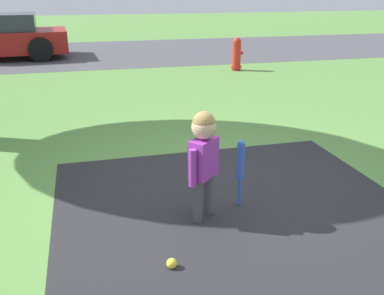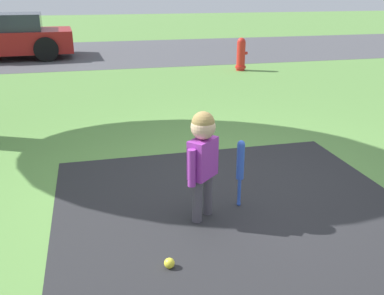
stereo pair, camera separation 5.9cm
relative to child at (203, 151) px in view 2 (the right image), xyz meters
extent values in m
plane|color=#5B8C42|center=(0.38, 0.62, -0.65)|extent=(60.00, 60.00, 0.00)
cube|color=#4C4C51|center=(0.38, 10.69, -0.65)|extent=(40.00, 6.00, 0.01)
cylinder|color=#4C4751|center=(-0.07, -0.06, -0.45)|extent=(0.09, 0.09, 0.41)
cylinder|color=#4C4751|center=(0.07, 0.06, -0.45)|extent=(0.09, 0.09, 0.41)
cube|color=purple|center=(0.00, 0.00, -0.07)|extent=(0.30, 0.30, 0.35)
cylinder|color=purple|center=(-0.13, -0.11, -0.10)|extent=(0.07, 0.07, 0.33)
cylinder|color=purple|center=(0.13, 0.11, -0.10)|extent=(0.07, 0.07, 0.33)
sphere|color=#D8AD8C|center=(0.00, 0.00, 0.22)|extent=(0.21, 0.21, 0.21)
sphere|color=#997A47|center=(0.00, 0.00, 0.25)|extent=(0.20, 0.20, 0.20)
sphere|color=blue|center=(0.40, 0.14, -0.63)|extent=(0.04, 0.04, 0.04)
cylinder|color=blue|center=(0.40, 0.14, -0.51)|extent=(0.03, 0.03, 0.28)
cylinder|color=blue|center=(0.40, 0.14, -0.19)|extent=(0.07, 0.07, 0.35)
sphere|color=blue|center=(0.40, 0.14, -0.02)|extent=(0.07, 0.07, 0.07)
sphere|color=yellow|center=(-0.43, -0.67, -0.61)|extent=(0.08, 0.08, 0.08)
cylinder|color=red|center=(2.80, 6.83, -0.30)|extent=(0.21, 0.21, 0.70)
sphere|color=red|center=(2.80, 6.83, 0.05)|extent=(0.20, 0.20, 0.20)
cylinder|color=red|center=(2.80, 6.83, -0.57)|extent=(0.26, 0.26, 0.06)
cylinder|color=red|center=(2.91, 6.83, -0.23)|extent=(0.09, 0.07, 0.07)
cube|color=maroon|center=(-3.28, 10.21, -0.16)|extent=(4.02, 2.05, 0.61)
cube|color=#2D333D|center=(-3.09, 10.22, 0.38)|extent=(1.97, 1.72, 0.46)
cylinder|color=black|center=(-2.01, 9.35, -0.31)|extent=(0.68, 0.22, 0.67)
cylinder|color=black|center=(-2.12, 11.20, -0.31)|extent=(0.68, 0.22, 0.67)
camera|label=1|loc=(-0.95, -3.29, 1.33)|focal=40.00mm
camera|label=2|loc=(-0.89, -3.31, 1.33)|focal=40.00mm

